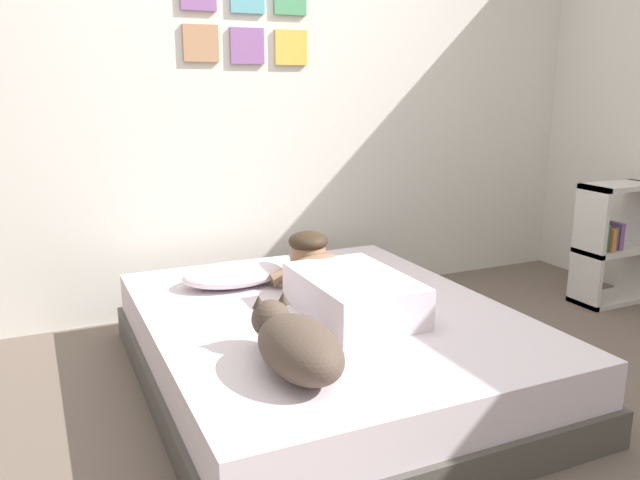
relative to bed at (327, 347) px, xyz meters
The scene contains 9 objects.
ground_plane 0.49m from the bed, 84.78° to the right, with size 13.36×13.36×0.00m, color #66564C.
back_wall 1.64m from the bed, 88.07° to the left, with size 4.68×0.12×2.50m.
bed is the anchor object (origin of this frame).
pillow 0.64m from the bed, 117.06° to the left, with size 0.52×0.32×0.11m, color silver.
person_lying 0.30m from the bed, 29.25° to the left, with size 0.43×0.92×0.27m.
dog 0.69m from the bed, 125.37° to the right, with size 0.26×0.57×0.21m.
coffee_cup 0.49m from the bed, 60.63° to the left, with size 0.13×0.09×0.07m.
cell_phone 0.45m from the bed, 142.66° to the right, with size 0.07×0.14×0.01m, color black.
bookshelf 2.09m from the bed, ahead, with size 0.45×0.24×0.75m.
Camera 1 is at (-1.20, -2.00, 1.34)m, focal length 35.81 mm.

